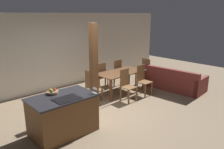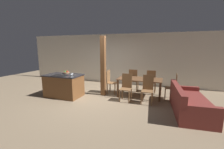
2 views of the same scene
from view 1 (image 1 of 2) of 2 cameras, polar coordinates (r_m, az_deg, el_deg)
ground_plane at (r=6.21m, az=-2.86°, el=-9.87°), size 16.00×16.00×0.00m
wall_back at (r=8.04m, az=-15.78°, el=5.57°), size 11.20×0.08×2.70m
kitchen_island at (r=5.15m, az=-12.66°, el=-10.25°), size 1.44×0.91×0.91m
fruit_bowl at (r=5.17m, az=-15.29°, el=-4.39°), size 0.26×0.26×0.11m
wine_glass_near at (r=4.97m, az=-4.33°, el=-3.66°), size 0.06×0.06×0.16m
wine_glass_middle at (r=5.03m, az=-4.88°, el=-3.45°), size 0.06×0.06×0.16m
dining_table at (r=7.55m, az=2.31°, el=-0.02°), size 1.75×0.89×0.74m
dining_chair_near_left at (r=6.87m, az=3.88°, el=-2.64°), size 0.40×0.40×1.01m
dining_chair_near_right at (r=7.43m, az=8.08°, el=-1.34°), size 0.40×0.40×1.01m
dining_chair_far_left at (r=7.80m, az=-3.21°, el=-0.41°), size 0.40×0.40×1.01m
dining_chair_far_right at (r=8.30m, az=0.99°, el=0.61°), size 0.40×0.40×1.01m
dining_chair_head_end at (r=6.79m, az=-5.25°, el=-2.90°), size 0.40×0.40×1.01m
dining_chair_foot_end at (r=8.48m, az=8.33°, el=0.77°), size 0.40×0.40×1.01m
couch at (r=8.30m, az=15.97°, el=-1.76°), size 1.13×2.14×0.82m
timber_post at (r=6.21m, az=-4.76°, el=2.03°), size 0.18×0.18×2.43m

